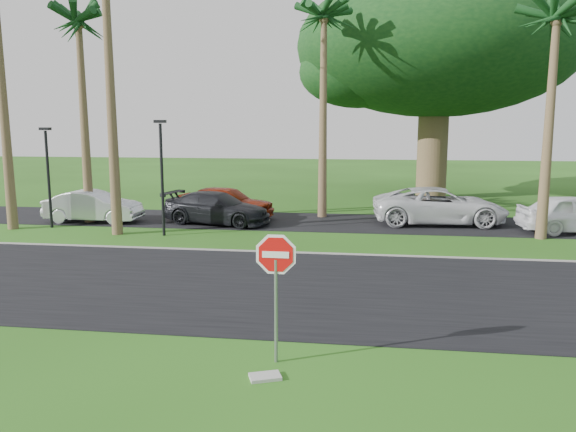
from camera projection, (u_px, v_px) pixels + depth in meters
The scene contains 16 objects.
ground at pixel (276, 310), 13.69m from camera, with size 120.00×120.00×0.00m, color #224812.
road at pixel (287, 286), 15.64m from camera, with size 120.00×8.00×0.02m, color black.
parking_strip at pixel (319, 222), 25.90m from camera, with size 120.00×5.00×0.02m, color black.
curb at pixel (304, 253), 19.59m from camera, with size 120.00×0.12×0.06m, color gray.
stop_sign_near at pixel (276, 271), 10.40m from camera, with size 1.05×0.07×2.62m.
palm_left_mid at pixel (79, 27), 24.48m from camera, with size 5.00×5.00×10.00m.
palm_center at pixel (324, 21), 25.88m from camera, with size 5.00×5.00×10.50m.
palm_right_near at pixel (557, 23), 20.89m from camera, with size 5.00×5.00×9.50m.
canopy_tree at pixel (437, 47), 32.90m from camera, with size 16.50×16.50×13.12m.
streetlight_left at pixel (48, 171), 24.16m from camera, with size 0.45×0.25×4.34m.
streetlight_right at pixel (162, 170), 22.39m from camera, with size 0.45×0.25×4.64m.
car_silver at pixel (93, 207), 25.78m from camera, with size 1.53×4.38×1.44m, color silver.
car_red at pixel (226, 203), 26.67m from camera, with size 1.85×4.61×1.57m, color maroon.
car_dark at pixel (217, 208), 25.33m from camera, with size 2.00×4.93×1.43m, color black.
car_minivan at pixel (440, 206), 25.27m from camera, with size 2.73×5.93×1.65m, color silver.
utility_slab at pixel (265, 377), 9.99m from camera, with size 0.55×0.35×0.06m, color #A3A39B.
Camera 1 is at (2.14, -12.96, 4.47)m, focal length 35.00 mm.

